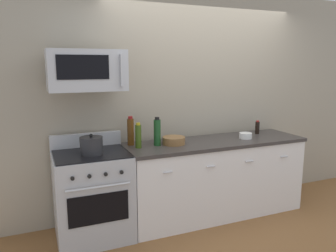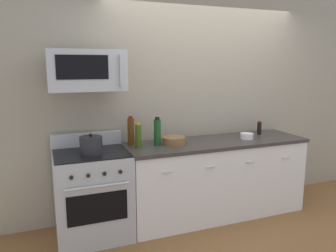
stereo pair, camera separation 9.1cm
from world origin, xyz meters
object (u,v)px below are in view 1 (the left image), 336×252
(bottle_wine_amber, at_px, (131,131))
(bottle_soy_sauce_dark, at_px, (257,127))
(bottle_olive_oil, at_px, (138,136))
(range_oven, at_px, (93,195))
(microwave, at_px, (87,70))
(bowl_white_ceramic, at_px, (245,135))
(bowl_wooden_salad, at_px, (174,140))
(bottle_wine_green, at_px, (157,132))
(stockpot, at_px, (91,146))

(bottle_wine_amber, xyz_separation_m, bottle_soy_sauce_dark, (1.69, -0.04, -0.07))
(bottle_olive_oil, height_order, bottle_soy_sauce_dark, bottle_olive_oil)
(range_oven, xyz_separation_m, bottle_olive_oil, (0.51, 0.02, 0.58))
(microwave, xyz_separation_m, bowl_white_ceramic, (1.85, -0.09, -0.79))
(bottle_olive_oil, bearing_deg, microwave, 176.92)
(bowl_wooden_salad, bearing_deg, bottle_wine_amber, 162.38)
(range_oven, distance_m, bottle_wine_amber, 0.79)
(bottle_wine_green, bearing_deg, bowl_wooden_salad, -4.96)
(bowl_white_ceramic, bearing_deg, bottle_olive_oil, 177.32)
(bottle_wine_green, bearing_deg, range_oven, -176.73)
(microwave, bearing_deg, bottle_wine_green, -0.20)
(microwave, xyz_separation_m, bottle_soy_sauce_dark, (2.16, 0.08, -0.75))
(range_oven, distance_m, bottle_wine_green, 0.95)
(bottle_wine_amber, bearing_deg, bottle_wine_green, -25.84)
(bowl_white_ceramic, relative_size, bowl_wooden_salad, 0.60)
(bottle_wine_green, relative_size, bottle_wine_amber, 0.98)
(bottle_wine_amber, height_order, stockpot, bottle_wine_amber)
(bottle_soy_sauce_dark, bearing_deg, microwave, -177.81)
(bottle_wine_green, height_order, bottle_olive_oil, bottle_wine_green)
(range_oven, bearing_deg, bowl_white_ceramic, -1.41)
(bottle_olive_oil, bearing_deg, range_oven, -178.07)
(bottle_wine_amber, distance_m, bowl_wooden_salad, 0.49)
(stockpot, bearing_deg, bowl_white_ceramic, 0.24)
(bottle_olive_oil, relative_size, bottle_soy_sauce_dark, 1.58)
(range_oven, bearing_deg, bottle_wine_green, 3.27)
(bottle_wine_amber, xyz_separation_m, bowl_white_ceramic, (1.38, -0.22, -0.12))
(microwave, bearing_deg, bowl_white_ceramic, -2.79)
(bottle_olive_oil, bearing_deg, bowl_white_ceramic, -2.68)
(microwave, relative_size, bottle_wine_green, 2.34)
(microwave, xyz_separation_m, bottle_wine_amber, (0.47, 0.13, -0.68))
(bottle_soy_sauce_dark, distance_m, stockpot, 2.17)
(microwave, distance_m, bowl_white_ceramic, 2.02)
(bottle_wine_amber, height_order, bowl_wooden_salad, bottle_wine_amber)
(range_oven, height_order, bottle_soy_sauce_dark, bottle_soy_sauce_dark)
(bottle_wine_green, bearing_deg, microwave, 179.80)
(bottle_wine_green, height_order, bottle_wine_amber, bottle_wine_amber)
(bottle_wine_amber, bearing_deg, bowl_wooden_salad, -17.62)
(range_oven, height_order, bottle_wine_amber, bottle_wine_amber)
(bowl_wooden_salad, bearing_deg, bottle_wine_green, 175.04)
(bottle_wine_amber, bearing_deg, bowl_white_ceramic, -8.92)
(range_oven, bearing_deg, bowl_wooden_salad, 1.56)
(bottle_wine_amber, height_order, bottle_soy_sauce_dark, bottle_wine_amber)
(bottle_wine_green, bearing_deg, bottle_olive_oil, -173.73)
(bottle_wine_green, bearing_deg, bottle_wine_amber, 154.16)
(bottle_wine_amber, relative_size, bowl_wooden_salad, 1.26)
(bottle_wine_green, xyz_separation_m, bottle_wine_amber, (-0.27, 0.13, 0.00))
(bottle_soy_sauce_dark, height_order, bowl_wooden_salad, bottle_soy_sauce_dark)
(bottle_olive_oil, bearing_deg, stockpot, -172.15)
(range_oven, bearing_deg, bottle_wine_amber, 19.98)
(bottle_olive_oil, distance_m, bowl_white_ceramic, 1.35)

